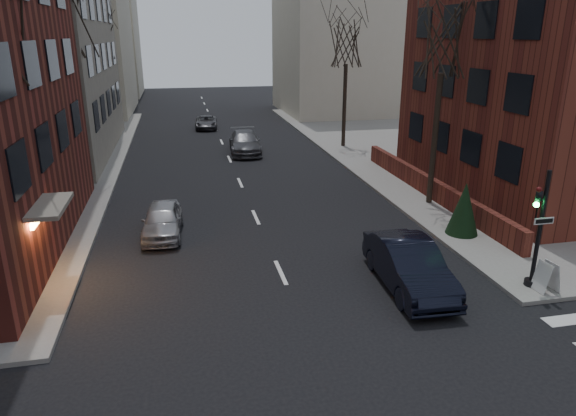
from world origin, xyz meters
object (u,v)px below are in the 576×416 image
object	(u,v)px
tree_right_a	(444,37)
tree_left_b	(63,19)
car_lane_silver	(162,220)
sandwich_board	(547,276)
tree_left_c	(100,35)
tree_right_b	(347,42)
car_lane_gray	(245,142)
traffic_signal	(537,237)
streetlamp_far	(116,83)
streetlamp_near	(74,120)
car_lane_far	(206,122)
evergreen_shrub	(464,208)
parked_sedan	(409,265)

from	to	relation	value
tree_right_a	tree_left_b	bearing A→B (deg)	155.56
tree_right_a	car_lane_silver	distance (m)	15.00
car_lane_silver	sandwich_board	size ratio (longest dim) A/B	3.90
tree_left_c	tree_right_b	world-z (taller)	tree_left_c
tree_left_c	car_lane_gray	bearing A→B (deg)	-39.28
traffic_signal	car_lane_gray	world-z (taller)	traffic_signal
streetlamp_far	sandwich_board	xyz separation A→B (m)	(16.42, -33.43, -3.58)
streetlamp_near	car_lane_silver	distance (m)	7.58
car_lane_far	evergreen_shrub	world-z (taller)	evergreen_shrub
traffic_signal	streetlamp_near	distance (m)	20.86
tree_right_a	car_lane_far	size ratio (longest dim) A/B	2.38
car_lane_silver	evergreen_shrub	bearing A→B (deg)	-9.68
streetlamp_far	parked_sedan	xyz separation A→B (m)	(12.20, -32.00, -3.42)
traffic_signal	streetlamp_near	world-z (taller)	streetlamp_near
parked_sedan	car_lane_gray	world-z (taller)	parked_sedan
tree_left_c	evergreen_shrub	world-z (taller)	tree_left_c
sandwich_board	parked_sedan	bearing A→B (deg)	157.11
tree_left_b	streetlamp_far	size ratio (longest dim) A/B	1.72
traffic_signal	tree_left_b	size ratio (longest dim) A/B	0.37
streetlamp_near	evergreen_shrub	xyz separation A→B (m)	(16.38, -8.21, -2.97)
streetlamp_far	sandwich_board	distance (m)	37.41
car_lane_far	streetlamp_near	bearing A→B (deg)	-105.80
streetlamp_near	car_lane_far	world-z (taller)	streetlamp_near
tree_left_b	sandwich_board	bearing A→B (deg)	-45.69
tree_right_b	streetlamp_far	xyz separation A→B (m)	(-17.00, 10.00, -3.35)
streetlamp_far	evergreen_shrub	size ratio (longest dim) A/B	2.81
tree_left_b	streetlamp_near	xyz separation A→B (m)	(0.60, -4.00, -4.68)
sandwich_board	evergreen_shrub	bearing A→B (deg)	86.26
streetlamp_far	tree_left_b	bearing A→B (deg)	-92.15
tree_right_b	tree_left_c	bearing A→B (deg)	155.56
car_lane_far	evergreen_shrub	bearing A→B (deg)	-68.39
parked_sedan	streetlamp_near	bearing A→B (deg)	137.89
streetlamp_near	evergreen_shrub	bearing A→B (deg)	-26.62
car_lane_far	evergreen_shrub	distance (m)	29.96
car_lane_far	car_lane_gray	bearing A→B (deg)	-74.59
tree_left_b	streetlamp_far	xyz separation A→B (m)	(0.60, 16.00, -4.68)
tree_left_b	tree_right_b	distance (m)	18.64
traffic_signal	parked_sedan	size ratio (longest dim) A/B	0.81
car_lane_far	traffic_signal	bearing A→B (deg)	-71.16
streetlamp_near	car_lane_gray	world-z (taller)	streetlamp_near
tree_left_c	car_lane_far	world-z (taller)	tree_left_c
tree_right_b	streetlamp_far	size ratio (longest dim) A/B	1.46
tree_right_a	streetlamp_far	xyz separation A→B (m)	(-17.00, 24.00, -3.79)
tree_right_a	car_lane_gray	size ratio (longest dim) A/B	1.85
tree_right_b	streetlamp_far	bearing A→B (deg)	149.53
tree_right_b	sandwich_board	distance (m)	24.44
tree_right_a	streetlamp_far	bearing A→B (deg)	125.31
streetlamp_far	tree_left_c	bearing A→B (deg)	-106.70
streetlamp_far	car_lane_far	world-z (taller)	streetlamp_far
tree_right_b	sandwich_board	size ratio (longest dim) A/B	8.98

